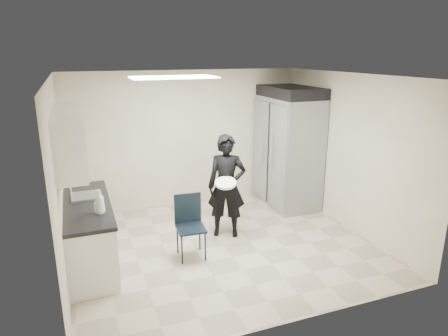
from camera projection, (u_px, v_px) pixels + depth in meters
name	position (u px, v px, depth m)	size (l,w,h in m)	color
floor	(223.00, 245.00, 6.25)	(4.50, 4.50, 0.00)	#B2A58C
ceiling	(223.00, 76.00, 5.52)	(4.50, 4.50, 0.00)	white
back_wall	(186.00, 139.00, 7.68)	(4.50, 4.50, 0.00)	beige
left_wall	(59.00, 183.00, 5.12)	(4.00, 4.00, 0.00)	beige
right_wall	(349.00, 153.00, 6.65)	(4.00, 4.00, 0.00)	beige
ceiling_panel	(174.00, 77.00, 5.69)	(1.20, 0.60, 0.02)	white
lower_counter	(89.00, 235.00, 5.65)	(0.60, 1.90, 0.86)	silver
countertop	(86.00, 205.00, 5.52)	(0.64, 1.95, 0.05)	black
sink	(87.00, 200.00, 5.76)	(0.42, 0.40, 0.14)	gray
faucet	(71.00, 191.00, 5.65)	(0.02, 0.02, 0.24)	silver
upper_cabinets	(69.00, 139.00, 5.21)	(0.35, 1.80, 0.75)	silver
towel_dispenser	(66.00, 138.00, 6.28)	(0.22, 0.30, 0.35)	black
notice_sticker_left	(60.00, 187.00, 5.24)	(0.00, 0.12, 0.07)	yellow
notice_sticker_right	(61.00, 185.00, 5.43)	(0.00, 0.12, 0.07)	yellow
commercial_fridge	(288.00, 152.00, 7.72)	(0.80, 1.35, 2.10)	gray
fridge_compressor	(291.00, 92.00, 7.40)	(0.80, 1.35, 0.20)	black
folding_chair	(191.00, 229.00, 5.79)	(0.40, 0.40, 0.90)	black
man_tuxedo	(227.00, 186.00, 6.41)	(0.62, 0.41, 1.68)	black
bucket_lid	(226.00, 183.00, 6.13)	(0.33, 0.33, 0.04)	silver
soap_bottle_a	(100.00, 202.00, 5.13)	(0.12, 0.12, 0.32)	white
soap_bottle_b	(98.00, 205.00, 5.18)	(0.09, 0.09, 0.20)	#ADAFB9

